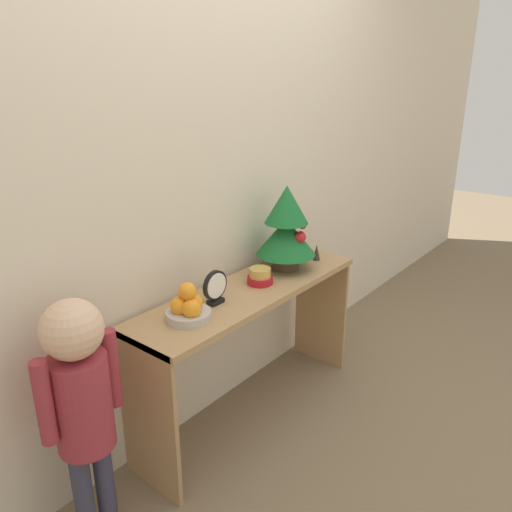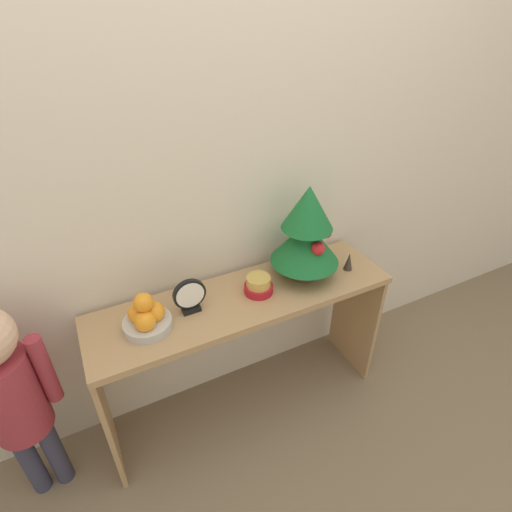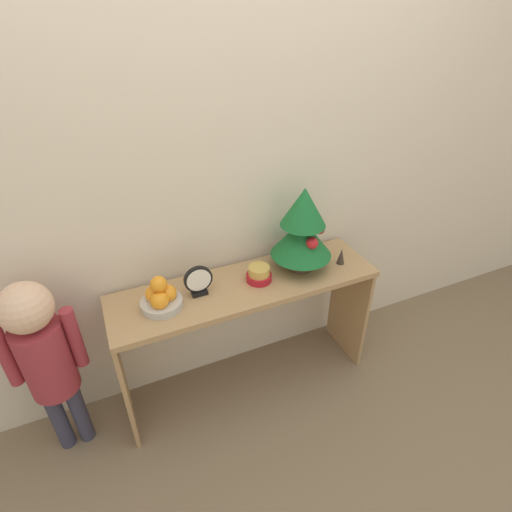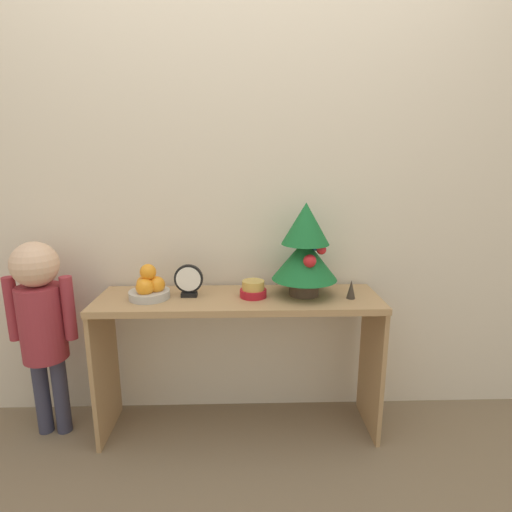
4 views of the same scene
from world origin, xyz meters
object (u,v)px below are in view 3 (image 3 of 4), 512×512
object	(u,v)px
fruit_bowl	(161,297)
figurine	(341,256)
singing_bowl	(259,274)
child_figure	(43,352)
desk_clock	(198,281)
mini_tree	(303,229)

from	to	relation	value
fruit_bowl	figurine	xyz separation A→B (m)	(0.91, -0.03, -0.01)
singing_bowl	child_figure	bearing A→B (deg)	179.84
desk_clock	figurine	bearing A→B (deg)	-3.60
fruit_bowl	singing_bowl	distance (m)	0.47
mini_tree	child_figure	distance (m)	1.24
singing_bowl	child_figure	world-z (taller)	child_figure
mini_tree	singing_bowl	size ratio (longest dim) A/B	3.50
desk_clock	singing_bowl	bearing A→B (deg)	-2.23
mini_tree	figurine	world-z (taller)	mini_tree
mini_tree	figurine	size ratio (longest dim) A/B	4.98
desk_clock	mini_tree	bearing A→B (deg)	0.97
figurine	child_figure	bearing A→B (deg)	178.48
fruit_bowl	singing_bowl	bearing A→B (deg)	0.73
fruit_bowl	figurine	size ratio (longest dim) A/B	2.12
fruit_bowl	child_figure	bearing A→B (deg)	179.00
mini_tree	singing_bowl	world-z (taller)	mini_tree
fruit_bowl	child_figure	distance (m)	0.52
fruit_bowl	desk_clock	bearing A→B (deg)	5.64
child_figure	singing_bowl	bearing A→B (deg)	-0.16
fruit_bowl	figurine	bearing A→B (deg)	-1.81
desk_clock	figurine	distance (m)	0.74
singing_bowl	desk_clock	distance (m)	0.30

